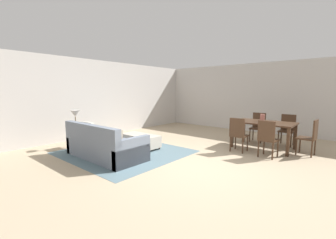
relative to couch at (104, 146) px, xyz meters
name	(u,v)px	position (x,y,z in m)	size (l,w,h in m)	color
ground_plane	(194,165)	(2.00, 0.96, -0.29)	(10.80, 10.80, 0.00)	tan
wall_back	(268,98)	(2.00, 5.96, 1.06)	(9.00, 0.12, 2.70)	beige
wall_left	(98,98)	(-2.50, 1.46, 1.06)	(0.12, 11.00, 2.70)	beige
area_rug	(125,152)	(0.00, 0.63, -0.29)	(3.00, 2.80, 0.01)	slate
couch	(104,146)	(0.00, 0.00, 0.00)	(2.11, 0.97, 0.86)	slate
ottoman_table	(140,140)	(-0.01, 1.21, -0.07)	(1.15, 0.55, 0.39)	#B7AD9E
side_table	(76,133)	(-1.35, 0.00, 0.16)	(0.40, 0.40, 0.57)	brown
table_lamp	(75,114)	(-1.35, 0.00, 0.68)	(0.26, 0.26, 0.53)	brown
dining_table	(264,125)	(2.67, 3.45, 0.38)	(1.58, 0.97, 0.76)	#422B1C
dining_chair_near_left	(238,133)	(2.29, 2.61, 0.23)	(0.41, 0.41, 0.92)	#422B1C
dining_chair_near_right	(267,137)	(3.04, 2.58, 0.23)	(0.43, 0.43, 0.92)	#422B1C
dining_chair_far_left	(258,125)	(2.25, 4.26, 0.23)	(0.42, 0.42, 0.92)	#422B1C
dining_chair_far_right	(287,128)	(3.09, 4.31, 0.23)	(0.40, 0.40, 0.92)	#422B1C
dining_chair_head_east	(310,135)	(3.81, 3.47, 0.23)	(0.43, 0.43, 0.92)	#422B1C
vase_centerpiece	(262,118)	(2.63, 3.45, 0.58)	(0.12, 0.12, 0.21)	#B26659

